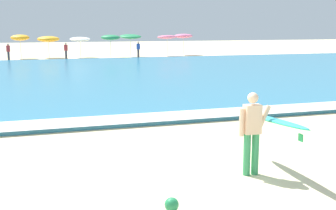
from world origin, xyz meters
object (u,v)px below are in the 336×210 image
Objects in this scene: beach_umbrella_6 at (130,37)px; beach_umbrella_8 at (183,36)px; beach_umbrella_4 at (80,39)px; beach_umbrella_2 at (20,38)px; beach_ball at (172,205)px; beachgoer_near_row_mid at (8,52)px; beach_umbrella_3 at (48,39)px; beachgoer_near_row_left at (66,51)px; beachgoer_near_row_right at (138,49)px; beach_umbrella_7 at (167,37)px; beach_umbrella_5 at (110,37)px; surfer_with_board at (262,126)px.

beach_umbrella_8 is at bearing 8.52° from beach_umbrella_6.
beach_umbrella_6 is (4.99, -0.45, 0.24)m from beach_umbrella_4.
beach_umbrella_2 is 38.07m from beach_ball.
beach_umbrella_3 is at bearing 40.69° from beachgoer_near_row_mid.
beachgoer_near_row_left and beachgoer_near_row_right have the same top height.
beach_umbrella_4 is at bearing 177.37° from beach_umbrella_7.
beach_umbrella_7 is (6.22, 1.63, -0.04)m from beach_umbrella_5.
beach_umbrella_7 reaches higher than beachgoer_near_row_right.
surfer_with_board is 1.16× the size of beach_umbrella_2.
beach_umbrella_2 is (-5.08, 36.69, 0.96)m from surfer_with_board.
beach_umbrella_8 is (16.57, 0.13, 0.04)m from beach_umbrella_2.
beach_umbrella_6 is (7.98, -0.84, 0.21)m from beach_umbrella_3.
beach_umbrella_8 reaches higher than beachgoer_near_row_right.
beach_umbrella_4 is at bearing -7.45° from beach_umbrella_3.
beach_umbrella_2 is 8.59m from beach_umbrella_5.
beach_umbrella_6 is at bearing -4.12° from beach_umbrella_2.
beach_umbrella_8 is at bearing 13.18° from beachgoer_near_row_left.
surfer_with_board is 1.18× the size of beach_umbrella_5.
beach_ball is (-2.88, -37.62, -1.67)m from beach_umbrella_4.
beach_umbrella_3 is 6.15m from beach_umbrella_5.
beach_umbrella_8 reaches higher than beach_ball.
beach_umbrella_6 is at bearing -171.48° from beach_umbrella_8.
beach_umbrella_2 is 1.02× the size of beach_umbrella_5.
beach_umbrella_5 is 4.44m from beachgoer_near_row_left.
beachgoer_near_row_right is (5.29, -2.43, -0.95)m from beach_umbrella_4.
beach_umbrella_5 reaches higher than beach_umbrella_4.
beach_umbrella_6 is at bearing -6.04° from beach_umbrella_3.
beachgoer_near_row_mid is 35.10m from beach_ball.
beach_umbrella_3 is 1.35× the size of beachgoer_near_row_left.
beachgoer_near_row_left is (-6.59, -2.05, -1.19)m from beach_umbrella_6.
beach_umbrella_7 is at bearing 29.40° from beachgoer_near_row_right.
beach_umbrella_5 is 6.43m from beach_umbrella_7.
surfer_with_board is at bearing -88.17° from beachgoer_near_row_left.
surfer_with_board is 34.20m from beachgoer_near_row_mid.
beachgoer_near_row_mid is (-6.61, -2.72, -0.95)m from beach_umbrella_4.
beach_umbrella_2 is 1.46× the size of beachgoer_near_row_mid.
beach_umbrella_5 reaches higher than beachgoer_near_row_left.
beach_umbrella_7 is 10.75m from beachgoer_near_row_left.
beachgoer_near_row_mid is (-5.01, -0.22, 0.00)m from beachgoer_near_row_left.
beach_umbrella_2 is 2.61m from beach_umbrella_3.
beach_umbrella_2 is 1.46× the size of beachgoer_near_row_left.
beachgoer_near_row_left is at bearing -122.67° from beach_umbrella_4.
beach_umbrella_7 reaches higher than surfer_with_board.
beach_umbrella_5 is at bearing 4.22° from beachgoer_near_row_mid.
beachgoer_near_row_left is (1.39, -2.89, -0.98)m from beach_umbrella_3.
beach_umbrella_4 is 1.31× the size of beachgoer_near_row_left.
beachgoer_near_row_mid is (-17.58, -3.16, -1.19)m from beach_umbrella_8.
beach_umbrella_8 is at bearing 0.21° from beach_umbrella_3.
beach_ball is (-5.55, -35.58, -1.88)m from beach_umbrella_5.
beachgoer_near_row_mid reaches higher than beach_ball.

